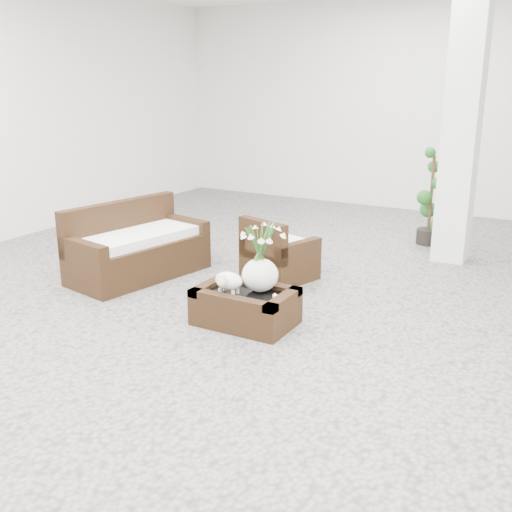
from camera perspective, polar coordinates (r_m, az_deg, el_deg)
The scene contains 9 objects.
ground at distance 5.95m, azimuth 0.48°, elevation -5.49°, with size 11.00×11.00×0.00m, color gray.
column at distance 7.78m, azimuth 18.97°, elevation 12.16°, with size 0.40×0.40×3.50m, color white.
coffee_table at distance 5.67m, azimuth -1.00°, elevation -4.94°, with size 0.90×0.60×0.31m, color #34200F.
sheep_figurine at distance 5.56m, azimuth -2.60°, elevation -2.53°, with size 0.28×0.23×0.21m, color white.
planter_narcissus at distance 5.52m, azimuth 0.39°, elevation 0.58°, with size 0.44×0.44×0.80m, color white, non-canonical shape.
tealight at distance 5.49m, azimuth 1.81°, elevation -3.77°, with size 0.04×0.04×0.03m, color white.
armchair at distance 6.86m, azimuth 2.29°, elevation 0.77°, with size 0.68×0.65×0.73m, color #34200F.
loveseat at distance 7.05m, azimuth -11.10°, elevation 1.40°, with size 1.59×0.76×0.85m, color #34200F.
topiary at distance 8.58m, azimuth 16.22°, elevation 5.33°, with size 0.35×0.35×1.31m, color #1A4917, non-canonical shape.
Camera 1 is at (2.66, -4.82, 2.24)m, focal length 42.30 mm.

